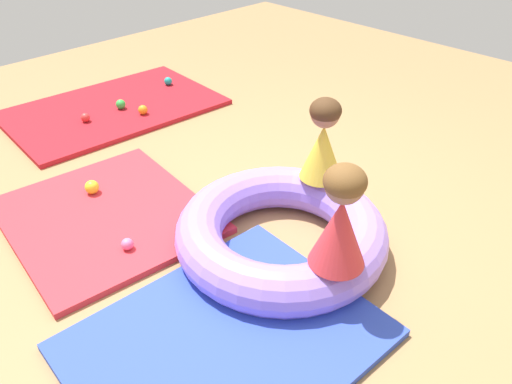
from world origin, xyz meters
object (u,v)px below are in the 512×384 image
Objects in this scene: inflatable_cushion at (281,232)px; play_ball_green at (121,104)px; child_in_yellow at (323,140)px; play_ball_yellow at (92,187)px; play_ball_pink at (127,244)px; play_ball_teal at (168,81)px; child_in_red at (341,218)px; play_ball_red at (85,118)px; play_ball_orange at (143,110)px.

inflatable_cushion is 14.31× the size of play_ball_green.
child_in_yellow is 5.58× the size of play_ball_yellow.
play_ball_pink is 0.91× the size of play_ball_teal.
child_in_red is 3.06m from play_ball_teal.
inflatable_cushion is 1.32m from play_ball_yellow.
play_ball_yellow is at bearing -3.37° from child_in_red.
child_in_yellow is 1.26m from play_ball_pink.
play_ball_red is 0.98m from play_ball_teal.
play_ball_pink is 1.78m from play_ball_orange.
play_ball_green is (0.35, 0.02, 0.00)m from play_ball_red.
child_in_yellow is 2.18m from play_ball_green.
play_ball_pink is (-1.08, 0.48, -0.43)m from child_in_yellow.
inflatable_cushion is at bearing 104.47° from child_in_yellow.
play_ball_green reaches higher than play_ball_teal.
play_ball_orange is 1.21m from play_ball_yellow.
play_ball_green reaches higher than play_ball_pink.
play_ball_pink is 0.66m from play_ball_yellow.
play_ball_teal is (0.52, 2.29, -0.43)m from child_in_yellow.
child_in_yellow is 6.85× the size of play_ball_red.
play_ball_green is (0.84, 1.01, -0.00)m from play_ball_yellow.
play_ball_pink is 0.83× the size of play_ball_green.
play_ball_red is 0.93× the size of play_ball_orange.
play_ball_red is 0.81× the size of play_ball_yellow.
inflatable_cushion is at bearing -98.99° from play_ball_green.
child_in_yellow reaches higher than play_ball_red.
child_in_yellow is at bearing -89.40° from play_ball_orange.
inflatable_cushion is 15.69× the size of play_ball_teal.
child_in_yellow is at bearing 12.48° from inflatable_cushion.
play_ball_yellow reaches higher than play_ball_pink.
child_in_red is at bearing -99.56° from play_ball_green.
play_ball_yellow is (-0.39, 1.67, -0.43)m from child_in_red.
child_in_yellow is at bearing -102.89° from play_ball_teal.
play_ball_yellow is 1.10× the size of play_ball_green.
inflatable_cushion reaches higher than play_ball_orange.
play_ball_pink is 0.93× the size of play_ball_red.
play_ball_green is (-0.62, -0.15, 0.00)m from play_ball_teal.
play_ball_orange is at bearing -144.93° from play_ball_teal.
play_ball_teal is (0.54, 0.38, -0.00)m from play_ball_orange.
play_ball_red is at bearing -169.96° from play_ball_teal.
play_ball_teal is 0.83× the size of play_ball_yellow.
play_ball_teal is 1.87m from play_ball_yellow.
child_in_red reaches higher than play_ball_orange.
inflatable_cushion is 2.05m from play_ball_orange.
child_in_yellow is (0.55, 0.55, -0.01)m from child_in_red.
play_ball_red is (-0.44, 2.12, -0.43)m from child_in_yellow.
play_ball_green is (0.35, 2.23, -0.05)m from inflatable_cushion.
child_in_red is 1.24m from play_ball_pink.
play_ball_pink is 0.75× the size of play_ball_yellow.
play_ball_pink is 1.76m from play_ball_red.
child_in_yellow is 2.20m from play_ball_red.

